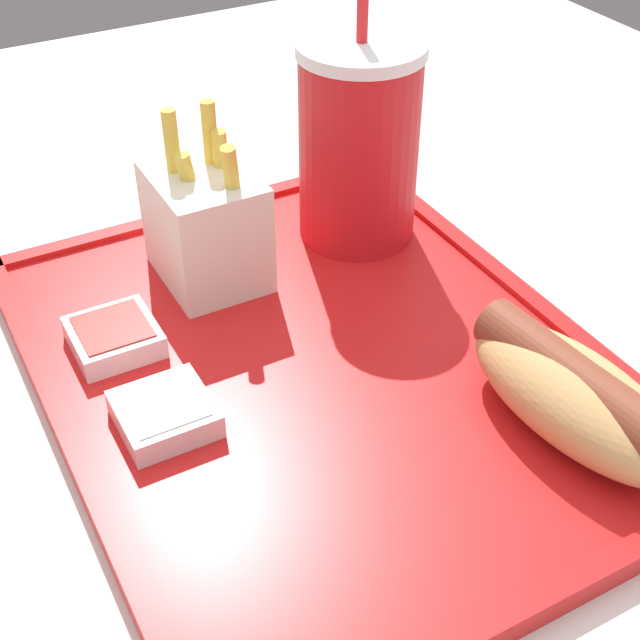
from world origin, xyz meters
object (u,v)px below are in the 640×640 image
Objects in this scene: hot_dog_far at (575,395)px; sauce_cup_ketchup at (114,336)px; fries_carton at (206,223)px; sauce_cup_mayo at (165,413)px; soda_cup at (359,142)px.

sauce_cup_ketchup is (-0.18, -0.19, -0.02)m from hot_dog_far.
fries_carton is (-0.22, -0.11, 0.01)m from hot_dog_far.
fries_carton is 2.32× the size of sauce_cup_mayo.
sauce_cup_ketchup is at bearing -133.75° from hot_dog_far.
soda_cup is 0.11m from fries_carton.
hot_dog_far is 0.26m from sauce_cup_ketchup.
soda_cup reaches higher than fries_carton.
fries_carton is 2.32× the size of sauce_cup_ketchup.
sauce_cup_mayo is 0.07m from sauce_cup_ketchup.
sauce_cup_mayo is at bearing -32.89° from fries_carton.
soda_cup is 1.20× the size of hot_dog_far.
fries_carton is at bearing 147.11° from sauce_cup_mayo.
hot_dog_far is at bearing 60.35° from sauce_cup_mayo.
sauce_cup_mayo is 1.00× the size of sauce_cup_ketchup.
sauce_cup_mayo is (0.12, -0.07, -0.03)m from fries_carton.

